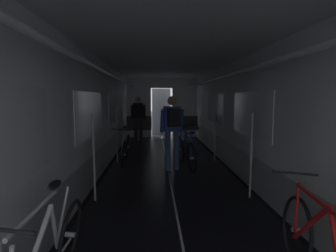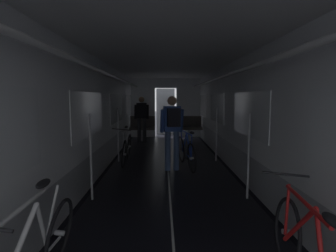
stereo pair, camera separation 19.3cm
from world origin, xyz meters
TOP-DOWN VIEW (x-y plane):
  - train_car_shell at (-0.00, 3.60)m, footprint 3.14×12.34m
  - bench_seat_far_left at (-0.90, 8.07)m, footprint 0.98×0.51m
  - bench_seat_far_right at (0.90, 8.07)m, footprint 0.98×0.51m
  - bicycle_silver at (-1.04, 4.55)m, footprint 0.44×1.69m
  - person_cyclist_aisle at (0.09, 3.81)m, footprint 0.56×0.44m
  - bicycle_blue_in_aisle at (0.44, 4.08)m, footprint 0.44×1.68m
  - person_standing_near_bench at (-0.90, 7.70)m, footprint 0.53×0.23m

SIDE VIEW (x-z plane):
  - bicycle_silver at x=-1.04m, z-range -0.09..0.86m
  - bicycle_blue_in_aisle at x=0.44m, z-range -0.09..0.86m
  - bench_seat_far_left at x=-0.90m, z-range 0.09..1.04m
  - bench_seat_far_right at x=0.90m, z-range 0.09..1.04m
  - person_standing_near_bench at x=-0.90m, z-range 0.13..1.82m
  - person_cyclist_aisle at x=0.09m, z-range 0.17..1.86m
  - train_car_shell at x=0.00m, z-range 0.41..2.98m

